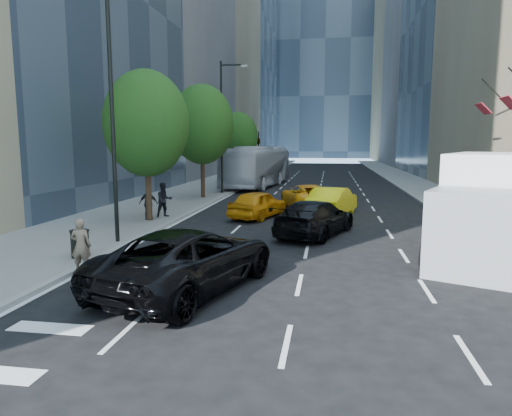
% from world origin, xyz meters
% --- Properties ---
extents(ground, '(160.00, 160.00, 0.00)m').
position_xyz_m(ground, '(0.00, 0.00, 0.00)').
color(ground, black).
rests_on(ground, ground).
extents(sidewalk_left, '(6.00, 120.00, 0.15)m').
position_xyz_m(sidewalk_left, '(-9.00, 30.00, 0.07)').
color(sidewalk_left, slate).
rests_on(sidewalk_left, ground).
extents(sidewalk_right, '(4.00, 120.00, 0.15)m').
position_xyz_m(sidewalk_right, '(10.00, 30.00, 0.07)').
color(sidewalk_right, slate).
rests_on(sidewalk_right, ground).
extents(tower_left_end, '(20.00, 28.00, 60.00)m').
position_xyz_m(tower_left_end, '(-22.00, 92.00, 30.00)').
color(tower_left_end, '#2E3947').
rests_on(tower_left_end, ground).
extents(tower_right_far, '(20.00, 24.00, 50.00)m').
position_xyz_m(tower_right_far, '(22.00, 98.00, 25.00)').
color(tower_right_far, '#7C6E56').
rests_on(tower_right_far, ground).
extents(lamp_near, '(2.13, 0.22, 10.00)m').
position_xyz_m(lamp_near, '(-6.32, 4.00, 5.81)').
color(lamp_near, black).
rests_on(lamp_near, sidewalk_left).
extents(lamp_far, '(2.13, 0.22, 10.00)m').
position_xyz_m(lamp_far, '(-6.32, 22.00, 5.81)').
color(lamp_far, black).
rests_on(lamp_far, sidewalk_left).
extents(tree_near, '(4.20, 4.20, 7.46)m').
position_xyz_m(tree_near, '(-7.20, 9.00, 4.97)').
color(tree_near, black).
rests_on(tree_near, sidewalk_left).
extents(tree_mid, '(4.50, 4.50, 7.99)m').
position_xyz_m(tree_mid, '(-7.20, 19.00, 5.32)').
color(tree_mid, black).
rests_on(tree_mid, sidewalk_left).
extents(tree_far, '(3.90, 3.90, 6.92)m').
position_xyz_m(tree_far, '(-7.20, 32.00, 4.62)').
color(tree_far, black).
rests_on(tree_far, sidewalk_left).
extents(traffic_signal, '(2.48, 0.53, 5.20)m').
position_xyz_m(traffic_signal, '(-6.40, 40.00, 4.23)').
color(traffic_signal, black).
rests_on(traffic_signal, sidewalk_left).
extents(skateboarder, '(0.66, 0.48, 1.68)m').
position_xyz_m(skateboarder, '(-5.59, -0.24, 0.84)').
color(skateboarder, '#7E664E').
rests_on(skateboarder, ground).
extents(black_sedan_lincoln, '(4.52, 6.74, 1.72)m').
position_xyz_m(black_sedan_lincoln, '(-2.00, -0.90, 0.86)').
color(black_sedan_lincoln, black).
rests_on(black_sedan_lincoln, ground).
extents(black_sedan_mercedes, '(3.86, 5.78, 1.56)m').
position_xyz_m(black_sedan_mercedes, '(1.20, 7.17, 0.78)').
color(black_sedan_mercedes, black).
rests_on(black_sedan_mercedes, ground).
extents(taxi_a, '(3.04, 4.74, 1.50)m').
position_xyz_m(taxi_a, '(-2.00, 11.50, 0.75)').
color(taxi_a, orange).
rests_on(taxi_a, ground).
extents(taxi_b, '(2.93, 5.17, 1.61)m').
position_xyz_m(taxi_b, '(2.00, 12.89, 0.81)').
color(taxi_b, yellow).
rests_on(taxi_b, ground).
extents(taxi_c, '(4.09, 6.03, 1.53)m').
position_xyz_m(taxi_c, '(0.50, 15.23, 0.77)').
color(taxi_c, '#FFA40D').
rests_on(taxi_c, ground).
extents(taxi_d, '(3.50, 5.11, 1.37)m').
position_xyz_m(taxi_d, '(1.20, 15.50, 0.69)').
color(taxi_d, gold).
rests_on(taxi_d, ground).
extents(city_bus, '(4.65, 13.66, 3.73)m').
position_xyz_m(city_bus, '(-4.80, 29.28, 1.86)').
color(city_bus, silver).
rests_on(city_bus, ground).
extents(box_truck, '(5.56, 8.10, 3.66)m').
position_xyz_m(box_truck, '(7.34, 4.32, 1.86)').
color(box_truck, silver).
rests_on(box_truck, ground).
extents(pedestrian_a, '(1.11, 1.09, 1.80)m').
position_xyz_m(pedestrian_a, '(-6.80, 10.09, 1.05)').
color(pedestrian_a, black).
rests_on(pedestrian_a, sidewalk_left).
extents(pedestrian_b, '(0.99, 0.44, 1.67)m').
position_xyz_m(pedestrian_b, '(-7.27, 9.10, 0.98)').
color(pedestrian_b, black).
rests_on(pedestrian_b, sidewalk_left).
extents(trash_can, '(0.60, 0.60, 0.90)m').
position_xyz_m(trash_can, '(-6.60, 1.41, 0.60)').
color(trash_can, black).
rests_on(trash_can, sidewalk_left).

